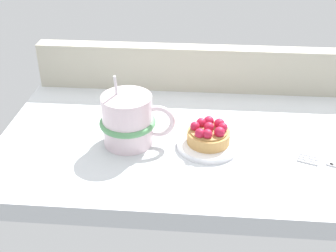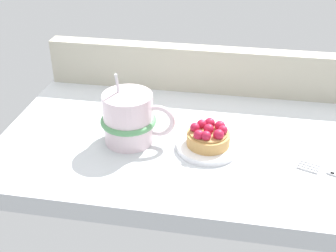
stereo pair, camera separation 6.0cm
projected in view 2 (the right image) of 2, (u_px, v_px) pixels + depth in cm
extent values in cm
cube|color=silver|center=(196.00, 144.00, 82.12)|extent=(72.80, 43.67, 3.57)
cube|color=#B2AD99|center=(208.00, 70.00, 95.43)|extent=(71.34, 3.86, 9.96)
cylinder|color=white|center=(208.00, 146.00, 77.40)|extent=(11.23, 11.23, 1.01)
cylinder|color=white|center=(208.00, 147.00, 77.52)|extent=(6.18, 6.18, 0.50)
cylinder|color=tan|center=(208.00, 139.00, 76.57)|extent=(7.67, 7.67, 2.18)
cylinder|color=#A37942|center=(209.00, 133.00, 75.93)|extent=(6.75, 6.75, 0.30)
sphere|color=#B71938|center=(209.00, 129.00, 75.55)|extent=(1.83, 1.83, 1.83)
sphere|color=#B71938|center=(223.00, 130.00, 75.23)|extent=(1.68, 1.68, 1.68)
sphere|color=#B71938|center=(220.00, 126.00, 76.50)|extent=(1.92, 1.92, 1.92)
sphere|color=#B71938|center=(210.00, 123.00, 77.57)|extent=(1.91, 1.91, 1.91)
sphere|color=#B71938|center=(202.00, 124.00, 77.22)|extent=(1.77, 1.77, 1.77)
sphere|color=#B71938|center=(195.00, 128.00, 76.15)|extent=(1.72, 1.72, 1.72)
sphere|color=#B71938|center=(199.00, 135.00, 74.21)|extent=(1.84, 1.84, 1.84)
sphere|color=#B71938|center=(206.00, 136.00, 73.76)|extent=(1.74, 1.74, 1.74)
sphere|color=#B71938|center=(219.00, 135.00, 74.16)|extent=(1.91, 1.91, 1.91)
cylinder|color=silver|center=(128.00, 118.00, 77.56)|extent=(8.94, 8.94, 9.42)
torus|color=#569960|center=(128.00, 121.00, 77.81)|extent=(10.11, 10.11, 1.13)
torus|color=silver|center=(158.00, 121.00, 76.77)|extent=(6.26, 0.99, 6.26)
cylinder|color=#B7B7BC|center=(118.00, 89.00, 75.62)|extent=(0.63, 1.69, 6.16)
cube|color=silver|center=(330.00, 172.00, 71.09)|extent=(1.32, 0.94, 0.60)
cube|color=silver|center=(311.00, 163.00, 73.40)|extent=(3.37, 1.42, 0.60)
cube|color=silver|center=(310.00, 165.00, 72.86)|extent=(3.37, 1.42, 0.60)
cube|color=silver|center=(308.00, 167.00, 72.31)|extent=(3.37, 1.42, 0.60)
cube|color=silver|center=(307.00, 170.00, 71.77)|extent=(3.37, 1.42, 0.60)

